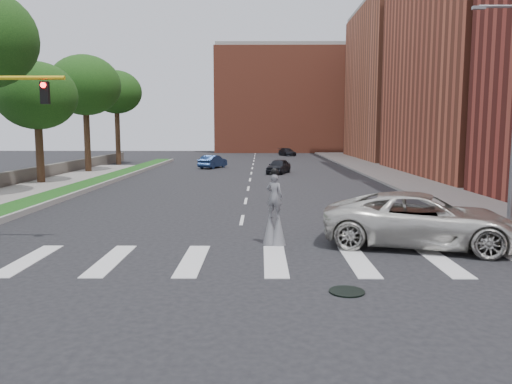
{
  "coord_description": "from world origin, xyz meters",
  "views": [
    {
      "loc": [
        0.81,
        -14.14,
        4.08
      ],
      "look_at": [
        0.66,
        4.67,
        1.7
      ],
      "focal_mm": 35.0,
      "sensor_mm": 36.0,
      "label": 1
    }
  ],
  "objects": [
    {
      "name": "grass_median",
      "position": [
        -11.5,
        20.0,
        0.12
      ],
      "size": [
        2.0,
        60.0,
        0.25
      ],
      "primitive_type": "cube",
      "color": "#154614",
      "rests_on": "ground"
    },
    {
      "name": "building_mid",
      "position": [
        22.0,
        30.0,
        12.0
      ],
      "size": [
        16.0,
        22.0,
        24.0
      ],
      "primitive_type": "cube",
      "color": "#A04932",
      "rests_on": "ground"
    },
    {
      "name": "tree_5",
      "position": [
        -15.53,
        43.25,
        8.19
      ],
      "size": [
        5.73,
        5.73,
        10.69
      ],
      "color": "#342115",
      "rests_on": "ground"
    },
    {
      "name": "stone_wall",
      "position": [
        -17.0,
        22.0,
        0.55
      ],
      "size": [
        0.5,
        56.0,
        1.1
      ],
      "primitive_type": "cube",
      "color": "#524D46",
      "rests_on": "ground"
    },
    {
      "name": "car_far",
      "position": [
        4.96,
        62.54,
        0.58
      ],
      "size": [
        2.98,
        4.34,
        1.17
      ],
      "primitive_type": "imported",
      "rotation": [
        0.0,
        0.0,
        0.37
      ],
      "color": "black",
      "rests_on": "ground"
    },
    {
      "name": "median_curb",
      "position": [
        -10.45,
        20.0,
        0.14
      ],
      "size": [
        0.2,
        60.0,
        0.28
      ],
      "primitive_type": "cube",
      "color": "gray",
      "rests_on": "ground"
    },
    {
      "name": "suv_crossing",
      "position": [
        6.48,
        3.0,
        0.94
      ],
      "size": [
        7.34,
        4.83,
        1.88
      ],
      "primitive_type": "imported",
      "rotation": [
        0.0,
        0.0,
        1.3
      ],
      "color": "beige",
      "rests_on": "ground"
    },
    {
      "name": "stilt_performer",
      "position": [
        1.32,
        3.17,
        1.03
      ],
      "size": [
        0.81,
        0.65,
        2.74
      ],
      "rotation": [
        0.0,
        0.0,
        2.72
      ],
      "color": "#342115",
      "rests_on": "ground"
    },
    {
      "name": "car_mid",
      "position": [
        -4.16,
        38.14,
        0.68
      ],
      "size": [
        2.87,
        4.36,
        1.36
      ],
      "primitive_type": "imported",
      "rotation": [
        0.0,
        0.0,
        2.76
      ],
      "color": "navy",
      "rests_on": "ground"
    },
    {
      "name": "sidewalk_right",
      "position": [
        12.5,
        25.0,
        0.09
      ],
      "size": [
        5.0,
        90.0,
        0.18
      ],
      "primitive_type": "cube",
      "color": "gray",
      "rests_on": "ground"
    },
    {
      "name": "building_backdrop",
      "position": [
        6.0,
        78.0,
        9.0
      ],
      "size": [
        26.0,
        14.0,
        18.0
      ],
      "primitive_type": "cube",
      "color": "#A04932",
      "rests_on": "ground"
    },
    {
      "name": "car_near",
      "position": [
        2.53,
        31.83,
        0.67
      ],
      "size": [
        2.69,
        4.22,
        1.34
      ],
      "primitive_type": "imported",
      "rotation": [
        0.0,
        0.0,
        -0.31
      ],
      "color": "black",
      "rests_on": "ground"
    },
    {
      "name": "building_far",
      "position": [
        22.0,
        54.0,
        10.0
      ],
      "size": [
        16.0,
        22.0,
        20.0
      ],
      "primitive_type": "cube",
      "color": "#B25E41",
      "rests_on": "ground"
    },
    {
      "name": "tree_4",
      "position": [
        -15.2,
        32.08,
        8.02
      ],
      "size": [
        6.44,
        6.44,
        10.79
      ],
      "color": "#342115",
      "rests_on": "ground"
    },
    {
      "name": "ground_plane",
      "position": [
        0.0,
        0.0,
        0.0
      ],
      "size": [
        160.0,
        160.0,
        0.0
      ],
      "primitive_type": "plane",
      "color": "black",
      "rests_on": "ground"
    },
    {
      "name": "tree_3",
      "position": [
        -15.38,
        22.39,
        6.44
      ],
      "size": [
        5.74,
        5.74,
        8.92
      ],
      "color": "#342115",
      "rests_on": "ground"
    },
    {
      "name": "manhole",
      "position": [
        3.0,
        -2.0,
        0.02
      ],
      "size": [
        0.9,
        0.9,
        0.04
      ],
      "primitive_type": "cylinder",
      "color": "black",
      "rests_on": "ground"
    }
  ]
}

